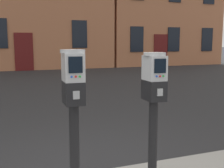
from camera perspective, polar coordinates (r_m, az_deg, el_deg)
name	(u,v)px	position (r m, az deg, el deg)	size (l,w,h in m)	color
parking_meter_near_kerb	(74,97)	(2.56, -7.67, -2.64)	(0.22, 0.26, 1.35)	black
parking_meter_twin_adjacent	(154,94)	(2.85, 8.33, -2.02)	(0.22, 0.26, 1.32)	black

